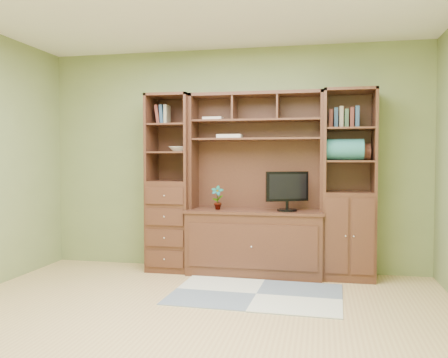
% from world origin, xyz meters
% --- Properties ---
extents(room, '(4.60, 4.10, 2.64)m').
position_xyz_m(room, '(0.00, 0.00, 1.30)').
color(room, tan).
rests_on(room, ground).
extents(center_hutch, '(1.54, 0.53, 2.05)m').
position_xyz_m(center_hutch, '(0.30, 1.73, 1.02)').
color(center_hutch, '#452418').
rests_on(center_hutch, ground).
extents(left_tower, '(0.50, 0.45, 2.05)m').
position_xyz_m(left_tower, '(-0.70, 1.77, 1.02)').
color(left_tower, '#452418').
rests_on(left_tower, ground).
extents(right_tower, '(0.55, 0.45, 2.05)m').
position_xyz_m(right_tower, '(1.33, 1.77, 1.02)').
color(right_tower, '#452418').
rests_on(right_tower, ground).
extents(rug, '(1.65, 1.13, 0.01)m').
position_xyz_m(rug, '(0.43, 0.94, 0.01)').
color(rug, '#9FA4A4').
rests_on(rug, ground).
extents(monitor, '(0.54, 0.42, 0.60)m').
position_xyz_m(monitor, '(0.67, 1.70, 1.03)').
color(monitor, black).
rests_on(monitor, center_hutch).
extents(orchid, '(0.14, 0.10, 0.27)m').
position_xyz_m(orchid, '(-0.12, 1.70, 0.87)').
color(orchid, '#A05736').
rests_on(orchid, center_hutch).
extents(magazines, '(0.28, 0.20, 0.04)m').
position_xyz_m(magazines, '(0.00, 1.82, 1.56)').
color(magazines, beige).
rests_on(magazines, center_hutch).
extents(bowl, '(0.23, 0.23, 0.06)m').
position_xyz_m(bowl, '(-0.59, 1.77, 1.42)').
color(bowl, silver).
rests_on(bowl, left_tower).
extents(blanket_teal, '(0.39, 0.23, 0.23)m').
position_xyz_m(blanket_teal, '(1.27, 1.73, 1.40)').
color(blanket_teal, '#2A6F6D').
rests_on(blanket_teal, right_tower).
extents(blanket_red, '(0.33, 0.18, 0.18)m').
position_xyz_m(blanket_red, '(1.39, 1.85, 1.38)').
color(blanket_red, brown).
rests_on(blanket_red, right_tower).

